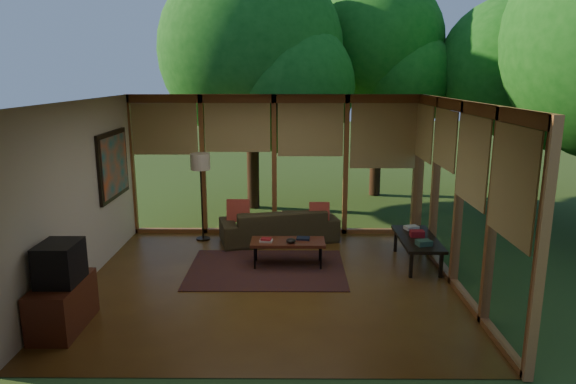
{
  "coord_description": "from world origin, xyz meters",
  "views": [
    {
      "loc": [
        0.33,
        -7.22,
        3.05
      ],
      "look_at": [
        0.28,
        0.7,
        1.24
      ],
      "focal_mm": 32.0,
      "sensor_mm": 36.0,
      "label": 1
    }
  ],
  "objects_px": {
    "media_cabinet": "(63,305)",
    "television": "(60,263)",
    "coffee_table": "(288,243)",
    "sofa": "(279,225)",
    "floor_lamp": "(200,167)",
    "side_console": "(417,240)"
  },
  "relations": [
    {
      "from": "coffee_table",
      "to": "floor_lamp",
      "type": "bearing_deg",
      "value": 140.12
    },
    {
      "from": "television",
      "to": "sofa",
      "type": "bearing_deg",
      "value": 53.42
    },
    {
      "from": "television",
      "to": "coffee_table",
      "type": "height_order",
      "value": "television"
    },
    {
      "from": "media_cabinet",
      "to": "coffee_table",
      "type": "distance_m",
      "value": 3.48
    },
    {
      "from": "media_cabinet",
      "to": "television",
      "type": "xyz_separation_m",
      "value": [
        0.02,
        0.0,
        0.55
      ]
    },
    {
      "from": "media_cabinet",
      "to": "television",
      "type": "distance_m",
      "value": 0.55
    },
    {
      "from": "sofa",
      "to": "side_console",
      "type": "relative_size",
      "value": 1.54
    },
    {
      "from": "television",
      "to": "coffee_table",
      "type": "relative_size",
      "value": 0.46
    },
    {
      "from": "sofa",
      "to": "coffee_table",
      "type": "xyz_separation_m",
      "value": [
        0.18,
        -1.29,
        0.08
      ]
    },
    {
      "from": "floor_lamp",
      "to": "side_console",
      "type": "xyz_separation_m",
      "value": [
        3.75,
        -1.25,
        -1.0
      ]
    },
    {
      "from": "coffee_table",
      "to": "side_console",
      "type": "distance_m",
      "value": 2.13
    },
    {
      "from": "television",
      "to": "floor_lamp",
      "type": "bearing_deg",
      "value": 72.48
    },
    {
      "from": "television",
      "to": "floor_lamp",
      "type": "height_order",
      "value": "floor_lamp"
    },
    {
      "from": "coffee_table",
      "to": "side_console",
      "type": "height_order",
      "value": "side_console"
    },
    {
      "from": "sofa",
      "to": "media_cabinet",
      "type": "relative_size",
      "value": 2.16
    },
    {
      "from": "media_cabinet",
      "to": "side_console",
      "type": "bearing_deg",
      "value": 24.74
    },
    {
      "from": "floor_lamp",
      "to": "coffee_table",
      "type": "distance_m",
      "value": 2.34
    },
    {
      "from": "television",
      "to": "coffee_table",
      "type": "distance_m",
      "value": 3.5
    },
    {
      "from": "floor_lamp",
      "to": "coffee_table",
      "type": "height_order",
      "value": "floor_lamp"
    },
    {
      "from": "coffee_table",
      "to": "television",
      "type": "bearing_deg",
      "value": -141.78
    },
    {
      "from": "floor_lamp",
      "to": "media_cabinet",
      "type": "bearing_deg",
      "value": -107.82
    },
    {
      "from": "sofa",
      "to": "television",
      "type": "height_order",
      "value": "television"
    }
  ]
}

